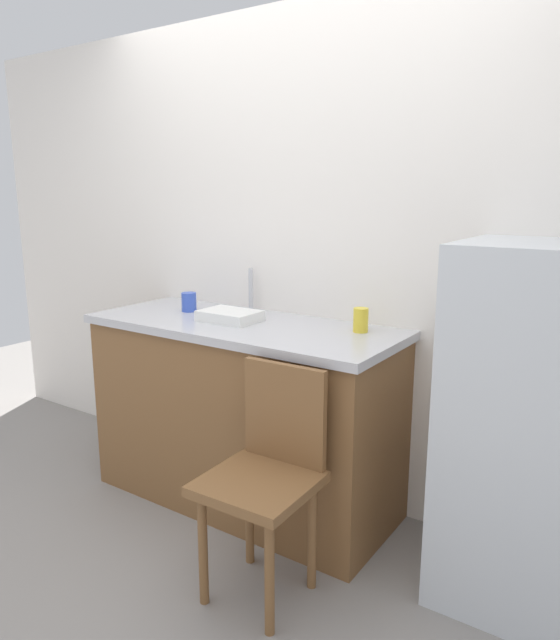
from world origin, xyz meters
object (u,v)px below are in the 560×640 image
at_px(refrigerator, 537,431).
at_px(cup_yellow, 361,320).
at_px(chair, 267,470).
at_px(cup_blue, 189,302).
at_px(dish_tray, 230,316).

bearing_deg(refrigerator, cup_yellow, 171.54).
bearing_deg(refrigerator, chair, -148.96).
distance_m(cup_blue, cup_yellow, 0.95).
height_order(dish_tray, cup_yellow, cup_yellow).
xyz_separation_m(refrigerator, cup_yellow, (-0.78, 0.12, 0.30)).
xyz_separation_m(dish_tray, cup_yellow, (0.63, 0.15, 0.03)).
bearing_deg(chair, refrigerator, 29.53).
height_order(chair, cup_blue, cup_blue).
relative_size(refrigerator, chair, 1.54).
relative_size(cup_blue, cup_yellow, 0.91).
bearing_deg(dish_tray, chair, -40.53).
distance_m(refrigerator, chair, 1.01).
bearing_deg(cup_yellow, refrigerator, -8.46).
height_order(refrigerator, dish_tray, refrigerator).
relative_size(chair, dish_tray, 3.18).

